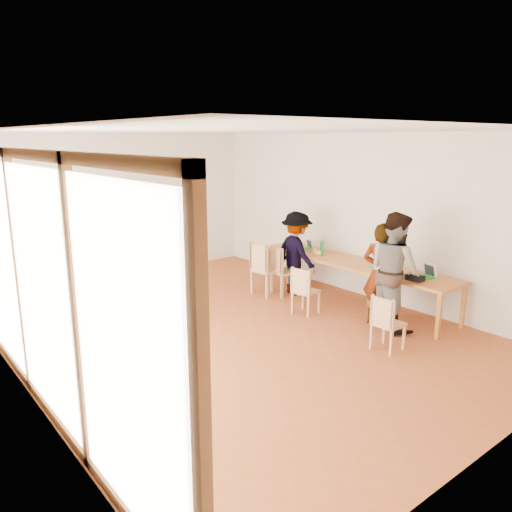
{
  "coord_description": "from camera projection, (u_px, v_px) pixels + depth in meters",
  "views": [
    {
      "loc": [
        -4.26,
        -5.87,
        2.89
      ],
      "look_at": [
        0.5,
        0.03,
        1.1
      ],
      "focal_mm": 35.0,
      "sensor_mm": 36.0,
      "label": 1
    }
  ],
  "objects": [
    {
      "name": "chair_empty",
      "position": [
        281.0,
        266.0,
        9.31
      ],
      "size": [
        0.51,
        0.51,
        0.5
      ],
      "rotation": [
        0.0,
        0.0,
        -0.18
      ],
      "color": "tan",
      "rests_on": "ground"
    },
    {
      "name": "clear_glass",
      "position": [
        382.0,
        271.0,
        8.08
      ],
      "size": [
        0.07,
        0.07,
        0.09
      ],
      "primitive_type": "cylinder",
      "color": "silver",
      "rests_on": "communal_table"
    },
    {
      "name": "person_far",
      "position": [
        296.0,
        253.0,
        9.37
      ],
      "size": [
        0.71,
        1.08,
        1.57
      ],
      "primitive_type": "imported",
      "rotation": [
        0.0,
        0.0,
        1.44
      ],
      "color": "gray",
      "rests_on": "ground"
    },
    {
      "name": "window_wall",
      "position": [
        17.0,
        266.0,
        5.56
      ],
      "size": [
        0.1,
        8.0,
        3.0
      ],
      "primitive_type": "cube",
      "color": "white",
      "rests_on": "ground"
    },
    {
      "name": "laptop_near",
      "position": [
        428.0,
        273.0,
        7.88
      ],
      "size": [
        0.28,
        0.31,
        0.23
      ],
      "rotation": [
        0.0,
        0.0,
        -0.22
      ],
      "color": "green",
      "rests_on": "communal_table"
    },
    {
      "name": "chair_near",
      "position": [
        385.0,
        318.0,
        6.84
      ],
      "size": [
        0.39,
        0.39,
        0.43
      ],
      "rotation": [
        0.0,
        0.0,
        0.06
      ],
      "color": "tan",
      "rests_on": "ground"
    },
    {
      "name": "ground",
      "position": [
        232.0,
        330.0,
        7.72
      ],
      "size": [
        8.0,
        8.0,
        0.0
      ],
      "primitive_type": "plane",
      "color": "#A64E28",
      "rests_on": "ground"
    },
    {
      "name": "person_near",
      "position": [
        381.0,
        275.0,
        7.76
      ],
      "size": [
        0.53,
        0.68,
        1.64
      ],
      "primitive_type": "imported",
      "rotation": [
        0.0,
        0.0,
        1.82
      ],
      "color": "gray",
      "rests_on": "ground"
    },
    {
      "name": "wall_front",
      "position": [
        501.0,
        303.0,
        4.34
      ],
      "size": [
        6.0,
        0.1,
        3.0
      ],
      "primitive_type": "cube",
      "color": "beige",
      "rests_on": "ground"
    },
    {
      "name": "laptop_mid",
      "position": [
        379.0,
        265.0,
        8.43
      ],
      "size": [
        0.22,
        0.24,
        0.18
      ],
      "rotation": [
        0.0,
        0.0,
        -0.18
      ],
      "color": "green",
      "rests_on": "communal_table"
    },
    {
      "name": "wall_back",
      "position": [
        118.0,
        207.0,
        10.4
      ],
      "size": [
        6.0,
        0.1,
        3.0
      ],
      "primitive_type": "cube",
      "color": "beige",
      "rests_on": "ground"
    },
    {
      "name": "yellow_mug",
      "position": [
        319.0,
        253.0,
        9.36
      ],
      "size": [
        0.15,
        0.15,
        0.1
      ],
      "primitive_type": "imported",
      "rotation": [
        0.0,
        0.0,
        -0.22
      ],
      "color": "yellow",
      "rests_on": "communal_table"
    },
    {
      "name": "condiment_cup",
      "position": [
        315.0,
        250.0,
        9.64
      ],
      "size": [
        0.08,
        0.08,
        0.06
      ],
      "primitive_type": "cylinder",
      "color": "white",
      "rests_on": "communal_table"
    },
    {
      "name": "chair_spare",
      "position": [
        84.0,
        304.0,
        7.28
      ],
      "size": [
        0.43,
        0.43,
        0.46
      ],
      "rotation": [
        0.0,
        0.0,
        3.08
      ],
      "color": "tan",
      "rests_on": "ground"
    },
    {
      "name": "green_bottle",
      "position": [
        322.0,
        248.0,
        9.32
      ],
      "size": [
        0.07,
        0.07,
        0.28
      ],
      "primitive_type": "cylinder",
      "color": "#1A752D",
      "rests_on": "communal_table"
    },
    {
      "name": "side_table",
      "position": [
        118.0,
        276.0,
        8.26
      ],
      "size": [
        0.9,
        0.9,
        0.75
      ],
      "rotation": [
        0.0,
        0.0,
        -0.01
      ],
      "color": "orange",
      "rests_on": "ground"
    },
    {
      "name": "communal_table",
      "position": [
        353.0,
        264.0,
        8.9
      ],
      "size": [
        0.8,
        4.0,
        0.75
      ],
      "color": "orange",
      "rests_on": "ground"
    },
    {
      "name": "chair_far",
      "position": [
        263.0,
        264.0,
        9.28
      ],
      "size": [
        0.51,
        0.51,
        0.54
      ],
      "rotation": [
        0.0,
        0.0,
        0.08
      ],
      "color": "tan",
      "rests_on": "ground"
    },
    {
      "name": "person_mid",
      "position": [
        394.0,
        271.0,
        7.62
      ],
      "size": [
        0.93,
        1.05,
        1.83
      ],
      "primitive_type": "imported",
      "rotation": [
        0.0,
        0.0,
        1.27
      ],
      "color": "gray",
      "rests_on": "ground"
    },
    {
      "name": "black_pouch",
      "position": [
        415.0,
        278.0,
        7.69
      ],
      "size": [
        0.16,
        0.26,
        0.09
      ],
      "primitive_type": "cube",
      "color": "black",
      "rests_on": "communal_table"
    },
    {
      "name": "laptop_far",
      "position": [
        308.0,
        246.0,
        9.97
      ],
      "size": [
        0.23,
        0.25,
        0.18
      ],
      "rotation": [
        0.0,
        0.0,
        -0.22
      ],
      "color": "green",
      "rests_on": "communal_table"
    },
    {
      "name": "wall_right",
      "position": [
        362.0,
        216.0,
        9.2
      ],
      "size": [
        0.1,
        8.0,
        3.0
      ],
      "primitive_type": "cube",
      "color": "beige",
      "rests_on": "ground"
    },
    {
      "name": "pink_phone",
      "position": [
        305.0,
        246.0,
        10.15
      ],
      "size": [
        0.05,
        0.1,
        0.01
      ],
      "primitive_type": "cube",
      "color": "#B83B5A",
      "rests_on": "communal_table"
    },
    {
      "name": "chair_mid",
      "position": [
        303.0,
        286.0,
        8.28
      ],
      "size": [
        0.45,
        0.45,
        0.43
      ],
      "rotation": [
        0.0,
        0.0,
        0.2
      ],
      "color": "tan",
      "rests_on": "ground"
    },
    {
      "name": "ceiling",
      "position": [
        230.0,
        129.0,
        7.02
      ],
      "size": [
        6.0,
        8.0,
        0.04
      ],
      "primitive_type": "cube",
      "color": "white",
      "rests_on": "wall_back"
    }
  ]
}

